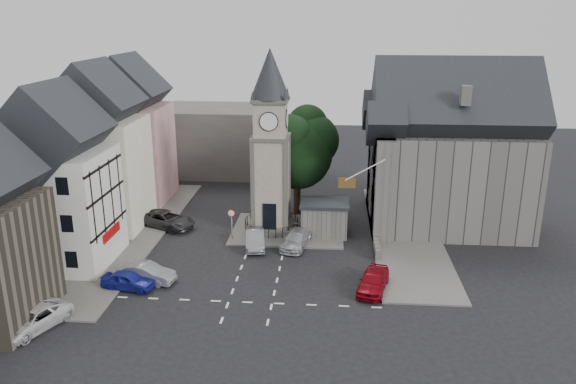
# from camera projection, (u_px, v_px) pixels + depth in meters

# --- Properties ---
(ground) EXTENTS (120.00, 120.00, 0.00)m
(ground) POSITION_uv_depth(u_px,v_px,m) (260.00, 268.00, 43.66)
(ground) COLOR black
(ground) RESTS_ON ground
(pavement_west) EXTENTS (6.00, 30.00, 0.14)m
(pavement_west) POSITION_uv_depth(u_px,v_px,m) (131.00, 234.00, 50.30)
(pavement_west) COLOR #595651
(pavement_west) RESTS_ON ground
(pavement_east) EXTENTS (6.00, 26.00, 0.14)m
(pavement_east) POSITION_uv_depth(u_px,v_px,m) (404.00, 234.00, 50.31)
(pavement_east) COLOR #595651
(pavement_east) RESTS_ON ground
(central_island) EXTENTS (10.00, 8.00, 0.16)m
(central_island) POSITION_uv_depth(u_px,v_px,m) (288.00, 230.00, 51.12)
(central_island) COLOR #595651
(central_island) RESTS_ON ground
(road_markings) EXTENTS (20.00, 8.00, 0.01)m
(road_markings) POSITION_uv_depth(u_px,v_px,m) (250.00, 302.00, 38.43)
(road_markings) COLOR silver
(road_markings) RESTS_ON ground
(clock_tower) EXTENTS (4.86, 4.86, 16.25)m
(clock_tower) POSITION_uv_depth(u_px,v_px,m) (271.00, 144.00, 48.80)
(clock_tower) COLOR #4C4944
(clock_tower) RESTS_ON ground
(stone_shelter) EXTENTS (4.30, 3.30, 3.08)m
(stone_shelter) POSITION_uv_depth(u_px,v_px,m) (324.00, 218.00, 49.95)
(stone_shelter) COLOR #5A5753
(stone_shelter) RESTS_ON ground
(town_tree) EXTENTS (7.20, 7.20, 10.80)m
(town_tree) POSITION_uv_depth(u_px,v_px,m) (297.00, 144.00, 53.75)
(town_tree) COLOR black
(town_tree) RESTS_ON ground
(warning_sign_post) EXTENTS (0.70, 0.19, 2.85)m
(warning_sign_post) POSITION_uv_depth(u_px,v_px,m) (231.00, 218.00, 48.46)
(warning_sign_post) COLOR black
(warning_sign_post) RESTS_ON ground
(terrace_pink) EXTENTS (8.10, 7.60, 12.80)m
(terrace_pink) POSITION_uv_depth(u_px,v_px,m) (131.00, 139.00, 58.07)
(terrace_pink) COLOR #B47C82
(terrace_pink) RESTS_ON ground
(terrace_cream) EXTENTS (8.10, 7.60, 12.80)m
(terrace_cream) POSITION_uv_depth(u_px,v_px,m) (100.00, 157.00, 50.46)
(terrace_cream) COLOR beige
(terrace_cream) RESTS_ON ground
(terrace_tudor) EXTENTS (8.10, 7.60, 12.00)m
(terrace_tudor) POSITION_uv_depth(u_px,v_px,m) (59.00, 187.00, 42.98)
(terrace_tudor) COLOR silver
(terrace_tudor) RESTS_ON ground
(backdrop_west) EXTENTS (20.00, 10.00, 8.00)m
(backdrop_west) POSITION_uv_depth(u_px,v_px,m) (193.00, 139.00, 69.98)
(backdrop_west) COLOR #4C4944
(backdrop_west) RESTS_ON ground
(east_building) EXTENTS (14.40, 11.40, 12.60)m
(east_building) POSITION_uv_depth(u_px,v_px,m) (445.00, 159.00, 51.02)
(east_building) COLOR #5A5753
(east_building) RESTS_ON ground
(east_boundary_wall) EXTENTS (0.40, 16.00, 0.90)m
(east_boundary_wall) POSITION_uv_depth(u_px,v_px,m) (372.00, 221.00, 52.31)
(east_boundary_wall) COLOR #5A5753
(east_boundary_wall) RESTS_ON ground
(flagpole) EXTENTS (3.68, 0.10, 2.74)m
(flagpole) POSITION_uv_depth(u_px,v_px,m) (365.00, 170.00, 44.73)
(flagpole) COLOR white
(flagpole) RESTS_ON ground
(car_west_blue) EXTENTS (4.06, 2.13, 1.32)m
(car_west_blue) POSITION_uv_depth(u_px,v_px,m) (128.00, 280.00, 40.16)
(car_west_blue) COLOR navy
(car_west_blue) RESTS_ON ground
(car_west_silver) EXTENTS (4.49, 2.30, 1.41)m
(car_west_silver) POSITION_uv_depth(u_px,v_px,m) (147.00, 273.00, 41.22)
(car_west_silver) COLOR gray
(car_west_silver) RESTS_ON ground
(car_west_grey) EXTENTS (6.07, 4.60, 1.53)m
(car_west_grey) POSITION_uv_depth(u_px,v_px,m) (167.00, 220.00, 51.78)
(car_west_grey) COLOR #2E2D30
(car_west_grey) RESTS_ON ground
(car_island_silver) EXTENTS (2.24, 4.64, 1.46)m
(car_island_silver) POSITION_uv_depth(u_px,v_px,m) (255.00, 239.00, 47.44)
(car_island_silver) COLOR gray
(car_island_silver) RESTS_ON ground
(car_island_east) EXTENTS (2.91, 5.01, 1.36)m
(car_island_east) POSITION_uv_depth(u_px,v_px,m) (296.00, 239.00, 47.53)
(car_island_east) COLOR #B4B7BC
(car_island_east) RESTS_ON ground
(car_east_red) EXTENTS (2.87, 4.83, 1.54)m
(car_east_red) POSITION_uv_depth(u_px,v_px,m) (373.00, 280.00, 39.92)
(car_east_red) COLOR maroon
(car_east_red) RESTS_ON ground
(van_sw_white) EXTENTS (4.06, 5.43, 1.37)m
(van_sw_white) POSITION_uv_depth(u_px,v_px,m) (33.00, 320.00, 34.95)
(van_sw_white) COLOR silver
(van_sw_white) RESTS_ON ground
(pedestrian) EXTENTS (0.61, 0.46, 1.52)m
(pedestrian) POSITION_uv_depth(u_px,v_px,m) (396.00, 221.00, 51.50)
(pedestrian) COLOR #AA988C
(pedestrian) RESTS_ON ground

